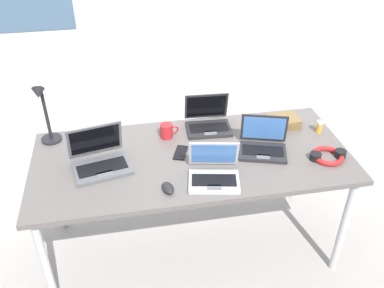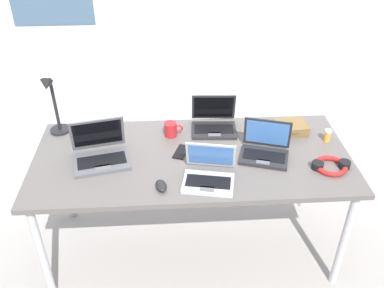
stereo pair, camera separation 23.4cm
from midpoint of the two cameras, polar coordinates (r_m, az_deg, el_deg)
ground_plane at (r=2.89m, az=2.39°, el=-13.65°), size 12.00×12.00×0.00m
wall_back at (r=3.14m, az=0.90°, el=18.78°), size 6.00×0.13×2.60m
desk at (r=2.42m, az=2.77°, el=-2.77°), size 1.80×0.80×0.74m
desk_lamp at (r=2.57m, az=-15.85°, el=4.92°), size 0.12×0.18×0.40m
laptop_mid_desk at (r=2.42m, az=12.63°, el=-0.84°), size 0.31×0.28×0.20m
laptop_by_keyboard at (r=2.36m, az=-9.57°, el=-1.31°), size 0.35×0.32×0.22m
laptop_far_corner at (r=2.61m, az=5.55°, el=2.77°), size 0.28×0.25×0.20m
laptop_center at (r=2.19m, az=5.39°, el=-4.24°), size 0.30×0.29×0.19m
computer_mouse at (r=2.15m, az=-1.10°, el=-5.81°), size 0.08×0.11×0.03m
cell_phone at (r=2.41m, az=1.31°, el=-1.18°), size 0.11×0.15×0.01m
headphones at (r=2.45m, az=20.98°, el=-2.86°), size 0.21×0.18×0.04m
pill_bottle at (r=2.65m, az=20.37°, el=1.02°), size 0.04×0.04×0.08m
book_stack at (r=2.68m, az=15.76°, el=2.07°), size 0.21×0.16×0.06m
coffee_mug at (r=2.54m, az=-0.24°, el=1.92°), size 0.11×0.08×0.09m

